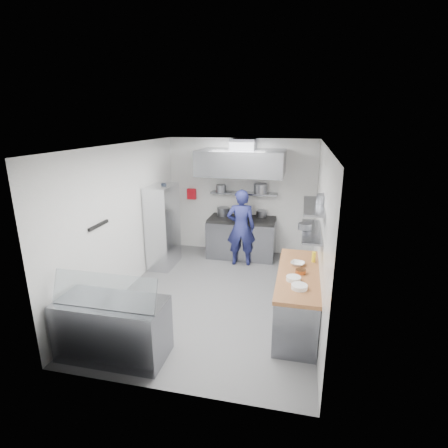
% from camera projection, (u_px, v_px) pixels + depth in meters
% --- Properties ---
extents(floor, '(5.00, 5.00, 0.00)m').
position_uv_depth(floor, '(217.00, 296.00, 6.64)').
color(floor, '#49494B').
rests_on(floor, ground).
extents(ceiling, '(5.00, 5.00, 0.00)m').
position_uv_depth(ceiling, '(216.00, 145.00, 5.83)').
color(ceiling, silver).
rests_on(ceiling, wall_back).
extents(wall_back, '(3.60, 2.80, 0.02)m').
position_uv_depth(wall_back, '(241.00, 197.00, 8.57)').
color(wall_back, white).
rests_on(wall_back, floor).
extents(wall_front, '(3.60, 2.80, 0.02)m').
position_uv_depth(wall_front, '(163.00, 289.00, 3.90)').
color(wall_front, white).
rests_on(wall_front, floor).
extents(wall_left, '(2.80, 5.00, 0.02)m').
position_uv_depth(wall_left, '(125.00, 219.00, 6.62)').
color(wall_left, white).
rests_on(wall_left, floor).
extents(wall_right, '(2.80, 5.00, 0.02)m').
position_uv_depth(wall_right, '(321.00, 232.00, 5.86)').
color(wall_right, white).
rests_on(wall_right, floor).
extents(gas_range, '(1.60, 0.80, 0.90)m').
position_uv_depth(gas_range, '(242.00, 239.00, 8.45)').
color(gas_range, gray).
rests_on(gas_range, floor).
extents(cooktop, '(1.57, 0.78, 0.06)m').
position_uv_depth(cooktop, '(242.00, 220.00, 8.31)').
color(cooktop, black).
rests_on(cooktop, gas_range).
extents(stock_pot_left, '(0.31, 0.31, 0.20)m').
position_uv_depth(stock_pot_left, '(223.00, 211.00, 8.52)').
color(stock_pot_left, slate).
rests_on(stock_pot_left, cooktop).
extents(stock_pot_mid, '(0.34, 0.34, 0.24)m').
position_uv_depth(stock_pot_mid, '(242.00, 211.00, 8.49)').
color(stock_pot_mid, slate).
rests_on(stock_pot_mid, cooktop).
extents(stock_pot_right, '(0.25, 0.25, 0.16)m').
position_uv_depth(stock_pot_right, '(262.00, 214.00, 8.41)').
color(stock_pot_right, slate).
rests_on(stock_pot_right, cooktop).
extents(over_range_shelf, '(1.60, 0.30, 0.04)m').
position_uv_depth(over_range_shelf, '(244.00, 193.00, 8.37)').
color(over_range_shelf, gray).
rests_on(over_range_shelf, wall_back).
extents(shelf_pot_a, '(0.24, 0.24, 0.18)m').
position_uv_depth(shelf_pot_a, '(221.00, 189.00, 8.34)').
color(shelf_pot_a, slate).
rests_on(shelf_pot_a, over_range_shelf).
extents(shelf_pot_b, '(0.32, 0.32, 0.22)m').
position_uv_depth(shelf_pot_b, '(260.00, 188.00, 8.25)').
color(shelf_pot_b, slate).
rests_on(shelf_pot_b, over_range_shelf).
extents(extractor_hood, '(1.90, 1.15, 0.55)m').
position_uv_depth(extractor_hood, '(241.00, 162.00, 7.75)').
color(extractor_hood, gray).
rests_on(extractor_hood, wall_back).
extents(hood_duct, '(0.55, 0.55, 0.24)m').
position_uv_depth(hood_duct, '(243.00, 144.00, 7.86)').
color(hood_duct, slate).
rests_on(hood_duct, extractor_hood).
extents(red_firebox, '(0.22, 0.10, 0.26)m').
position_uv_depth(red_firebox, '(192.00, 194.00, 8.77)').
color(red_firebox, red).
rests_on(red_firebox, wall_back).
extents(chef, '(0.69, 0.51, 1.76)m').
position_uv_depth(chef, '(241.00, 228.00, 7.86)').
color(chef, navy).
rests_on(chef, floor).
extents(wire_rack, '(0.50, 0.90, 1.85)m').
position_uv_depth(wire_rack, '(163.00, 226.00, 7.80)').
color(wire_rack, silver).
rests_on(wire_rack, floor).
extents(rack_bin_a, '(0.14, 0.18, 0.16)m').
position_uv_depth(rack_bin_a, '(161.00, 233.00, 7.72)').
color(rack_bin_a, white).
rests_on(rack_bin_a, wire_rack).
extents(rack_bin_b, '(0.14, 0.18, 0.16)m').
position_uv_depth(rack_bin_b, '(164.00, 209.00, 7.81)').
color(rack_bin_b, yellow).
rests_on(rack_bin_b, wire_rack).
extents(rack_jar, '(0.11, 0.11, 0.18)m').
position_uv_depth(rack_jar, '(164.00, 187.00, 7.57)').
color(rack_jar, black).
rests_on(rack_jar, wire_rack).
extents(knife_strip, '(0.04, 0.55, 0.05)m').
position_uv_depth(knife_strip, '(99.00, 225.00, 5.73)').
color(knife_strip, black).
rests_on(knife_strip, wall_left).
extents(prep_counter_base, '(0.62, 2.00, 0.84)m').
position_uv_depth(prep_counter_base, '(297.00, 300.00, 5.64)').
color(prep_counter_base, gray).
rests_on(prep_counter_base, floor).
extents(prep_counter_top, '(0.65, 2.04, 0.06)m').
position_uv_depth(prep_counter_top, '(299.00, 274.00, 5.51)').
color(prep_counter_top, '#9B6439').
rests_on(prep_counter_top, prep_counter_base).
extents(plate_stack_a, '(0.23, 0.23, 0.06)m').
position_uv_depth(plate_stack_a, '(299.00, 287.00, 4.97)').
color(plate_stack_a, white).
rests_on(plate_stack_a, prep_counter_top).
extents(plate_stack_b, '(0.22, 0.22, 0.06)m').
position_uv_depth(plate_stack_b, '(294.00, 278.00, 5.23)').
color(plate_stack_b, white).
rests_on(plate_stack_b, prep_counter_top).
extents(copper_pan, '(0.16, 0.16, 0.06)m').
position_uv_depth(copper_pan, '(301.00, 271.00, 5.47)').
color(copper_pan, '#B56833').
rests_on(copper_pan, prep_counter_top).
extents(squeeze_bottle, '(0.06, 0.06, 0.18)m').
position_uv_depth(squeeze_bottle, '(314.00, 257.00, 5.89)').
color(squeeze_bottle, yellow).
rests_on(squeeze_bottle, prep_counter_top).
extents(mixing_bowl, '(0.27, 0.27, 0.05)m').
position_uv_depth(mixing_bowl, '(298.00, 264.00, 5.77)').
color(mixing_bowl, white).
rests_on(mixing_bowl, prep_counter_top).
extents(wall_shelf_lower, '(0.30, 1.30, 0.04)m').
position_uv_depth(wall_shelf_lower, '(312.00, 231.00, 5.58)').
color(wall_shelf_lower, gray).
rests_on(wall_shelf_lower, wall_right).
extents(wall_shelf_upper, '(0.30, 1.30, 0.04)m').
position_uv_depth(wall_shelf_upper, '(313.00, 206.00, 5.46)').
color(wall_shelf_upper, gray).
rests_on(wall_shelf_upper, wall_right).
extents(shelf_pot_c, '(0.21, 0.21, 0.10)m').
position_uv_depth(shelf_pot_c, '(305.00, 226.00, 5.60)').
color(shelf_pot_c, slate).
rests_on(shelf_pot_c, wall_shelf_lower).
extents(shelf_pot_d, '(0.28, 0.28, 0.14)m').
position_uv_depth(shelf_pot_d, '(325.00, 199.00, 5.52)').
color(shelf_pot_d, slate).
rests_on(shelf_pot_d, wall_shelf_upper).
extents(display_case, '(1.50, 0.70, 0.85)m').
position_uv_depth(display_case, '(113.00, 328.00, 4.86)').
color(display_case, gray).
rests_on(display_case, floor).
extents(display_glass, '(1.47, 0.19, 0.42)m').
position_uv_depth(display_glass, '(104.00, 291.00, 4.56)').
color(display_glass, silver).
rests_on(display_glass, display_case).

